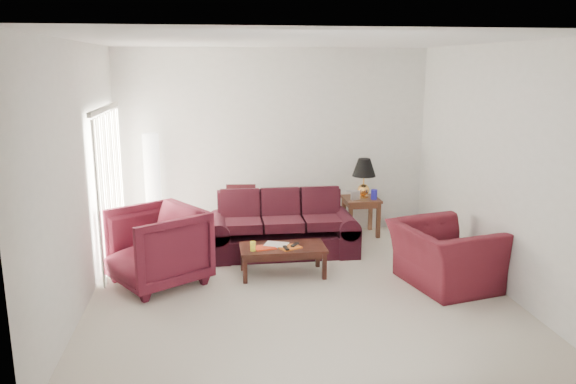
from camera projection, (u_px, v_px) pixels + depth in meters
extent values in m
plane|color=beige|center=(297.00, 289.00, 7.01)|extent=(5.00, 5.00, 0.00)
cube|color=silver|center=(109.00, 188.00, 7.70)|extent=(0.10, 2.00, 2.16)
cube|color=black|center=(241.00, 199.00, 8.63)|extent=(0.47, 0.26, 0.46)
cube|color=silver|center=(355.00, 195.00, 8.99)|extent=(0.15, 0.09, 0.14)
cylinder|color=#1B1692|center=(374.00, 194.00, 9.01)|extent=(0.13, 0.13, 0.16)
cube|color=silver|center=(352.00, 191.00, 9.24)|extent=(0.16, 0.19, 0.06)
imported|color=#49111D|center=(156.00, 247.00, 7.07)|extent=(1.48, 1.48, 0.99)
imported|color=#49111A|center=(444.00, 256.00, 7.05)|extent=(1.29, 1.41, 0.78)
cube|color=red|center=(265.00, 248.00, 7.33)|extent=(0.31, 0.25, 0.02)
cube|color=white|center=(276.00, 245.00, 7.44)|extent=(0.36, 0.32, 0.02)
cube|color=#BF5816|center=(290.00, 247.00, 7.34)|extent=(0.33, 0.30, 0.02)
cube|color=black|center=(286.00, 248.00, 7.25)|extent=(0.07, 0.17, 0.02)
cube|color=black|center=(295.00, 244.00, 7.39)|extent=(0.13, 0.16, 0.02)
cylinder|color=yellow|center=(253.00, 246.00, 7.21)|extent=(0.09, 0.09, 0.12)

